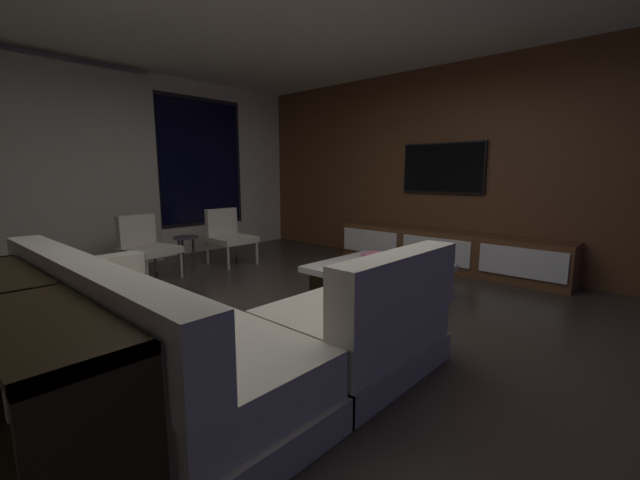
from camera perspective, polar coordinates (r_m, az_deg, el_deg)
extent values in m
plane|color=#332B26|center=(3.43, -2.60, -12.49)|extent=(9.20, 9.20, 0.00)
cube|color=silver|center=(6.33, -27.12, 9.08)|extent=(6.60, 0.12, 2.70)
cube|color=black|center=(6.84, -16.60, 10.51)|extent=(1.52, 0.02, 2.02)
cube|color=black|center=(6.83, -16.54, 10.51)|extent=(1.40, 0.03, 1.90)
cube|color=#BCB5A3|center=(5.98, -31.45, 8.29)|extent=(2.10, 0.12, 2.60)
cube|color=brown|center=(5.76, 19.73, 9.62)|extent=(0.12, 7.80, 2.70)
cube|color=#B1A997|center=(2.84, -22.58, -16.10)|extent=(0.90, 2.50, 0.18)
cube|color=beige|center=(2.76, -22.86, -12.15)|extent=(0.86, 2.42, 0.24)
cube|color=beige|center=(2.55, -30.52, -6.94)|extent=(0.20, 2.50, 0.40)
cube|color=beige|center=(3.74, -30.50, -3.76)|extent=(0.90, 0.20, 0.18)
cube|color=#B1A997|center=(2.81, 4.31, -15.64)|extent=(1.10, 0.90, 0.18)
cube|color=beige|center=(2.73, 4.37, -11.65)|extent=(1.07, 0.86, 0.24)
cube|color=beige|center=(2.44, 10.98, -6.46)|extent=(1.10, 0.20, 0.40)
cube|color=beige|center=(3.10, -31.37, -5.02)|extent=(0.10, 0.36, 0.36)
cube|color=#B2A893|center=(2.32, -25.36, -9.07)|extent=(0.10, 0.36, 0.36)
cube|color=black|center=(4.16, 8.32, -6.41)|extent=(1.00, 1.00, 0.30)
cube|color=white|center=(4.11, 8.38, -4.00)|extent=(1.16, 1.16, 0.06)
cube|color=slate|center=(4.32, 7.82, -2.79)|extent=(0.21, 0.17, 0.02)
cube|color=#BB5FD5|center=(4.31, 7.56, -2.47)|extent=(0.27, 0.18, 0.02)
cube|color=#D0638C|center=(4.31, 7.79, -2.09)|extent=(0.24, 0.19, 0.03)
cylinder|color=#B2ADA0|center=(5.75, -8.94, -1.69)|extent=(0.04, 0.04, 0.36)
cylinder|color=#B2ADA0|center=(5.47, -12.87, -2.38)|extent=(0.04, 0.04, 0.36)
cylinder|color=#B2ADA0|center=(6.14, -11.84, -1.06)|extent=(0.04, 0.04, 0.36)
cylinder|color=#B2ADA0|center=(5.88, -15.64, -1.67)|extent=(0.04, 0.04, 0.36)
cube|color=beige|center=(5.77, -12.39, 0.07)|extent=(0.54, 0.56, 0.08)
cube|color=beige|center=(5.94, -13.80, 2.52)|extent=(0.49, 0.08, 0.38)
cylinder|color=#B2ADA0|center=(5.24, -19.08, -3.18)|extent=(0.04, 0.04, 0.36)
cylinder|color=#B2ADA0|center=(4.96, -23.34, -4.15)|extent=(0.04, 0.04, 0.36)
cylinder|color=#B2ADA0|center=(5.63, -22.35, -2.53)|extent=(0.04, 0.04, 0.36)
cylinder|color=#B2ADA0|center=(5.37, -26.46, -3.38)|extent=(0.04, 0.04, 0.36)
cube|color=beige|center=(5.26, -22.94, -1.37)|extent=(0.64, 0.66, 0.08)
cube|color=beige|center=(5.42, -24.59, 1.28)|extent=(0.49, 0.17, 0.38)
cylinder|color=#333338|center=(5.54, -19.29, -2.01)|extent=(0.03, 0.03, 0.46)
cylinder|color=#333338|center=(5.63, -17.50, -1.72)|extent=(0.03, 0.03, 0.46)
cylinder|color=#333338|center=(5.67, -18.88, -1.72)|extent=(0.03, 0.03, 0.46)
cylinder|color=#333338|center=(5.55, -18.50, 0.34)|extent=(0.32, 0.32, 0.02)
cube|color=brown|center=(5.64, 17.06, -1.38)|extent=(0.44, 3.10, 0.52)
cube|color=white|center=(5.06, 26.65, -2.89)|extent=(0.02, 0.93, 0.33)
cube|color=white|center=(5.43, 16.02, -1.46)|extent=(0.02, 0.93, 0.33)
cube|color=white|center=(5.96, 7.01, -0.21)|extent=(0.02, 0.93, 0.33)
cube|color=black|center=(5.33, 25.09, -4.03)|extent=(0.33, 0.68, 0.19)
cube|color=#7EBD40|center=(5.26, 27.78, -4.48)|extent=(0.03, 0.04, 0.18)
cube|color=beige|center=(5.28, 27.01, -4.33)|extent=(0.03, 0.04, 0.18)
cube|color=#4F44CE|center=(5.30, 26.22, -4.42)|extent=(0.03, 0.04, 0.15)
cube|color=#C99BA5|center=(5.32, 25.46, -4.24)|extent=(0.03, 0.04, 0.16)
cube|color=slate|center=(5.34, 24.71, -4.01)|extent=(0.03, 0.04, 0.18)
cube|color=#479875|center=(5.36, 23.95, -3.94)|extent=(0.03, 0.04, 0.18)
cube|color=#7E59D0|center=(5.38, 23.20, -3.91)|extent=(0.03, 0.04, 0.16)
cube|color=#954F8E|center=(5.41, 22.46, -3.71)|extent=(0.03, 0.04, 0.18)
cube|color=black|center=(5.77, 17.00, 9.76)|extent=(0.04, 1.16, 0.67)
cube|color=black|center=(5.76, 16.98, 9.76)|extent=(0.05, 1.12, 0.63)
cube|color=black|center=(2.36, -37.45, -6.31)|extent=(0.40, 2.10, 0.04)
cube|color=black|center=(2.56, -36.08, -18.93)|extent=(0.38, 2.04, 0.03)
cube|color=black|center=(1.58, -28.44, -27.14)|extent=(0.40, 0.04, 0.74)
cube|color=black|center=(2.47, -36.61, -14.18)|extent=(0.38, 0.03, 0.74)
cube|color=silver|center=(1.76, -30.43, -26.81)|extent=(0.18, 0.04, 0.25)
cube|color=silver|center=(1.89, -31.54, -24.12)|extent=(0.18, 0.04, 0.25)
cube|color=silver|center=(2.02, -33.31, -22.20)|extent=(0.18, 0.04, 0.23)
cube|color=silver|center=(2.16, -34.00, -20.20)|extent=(0.18, 0.04, 0.23)
cube|color=silver|center=(2.30, -35.07, -18.60)|extent=(0.18, 0.04, 0.22)
cube|color=silver|center=(2.43, -36.14, -16.62)|extent=(0.18, 0.04, 0.27)
cube|color=white|center=(2.58, -36.83, -15.50)|extent=(0.18, 0.04, 0.24)
cube|color=white|center=(2.72, -37.52, -14.13)|extent=(0.18, 0.04, 0.26)
cube|color=white|center=(2.87, -37.83, -13.13)|extent=(0.18, 0.04, 0.24)
cube|color=silver|center=(3.02, -38.34, -12.33)|extent=(0.18, 0.04, 0.22)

